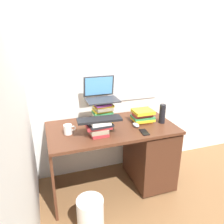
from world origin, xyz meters
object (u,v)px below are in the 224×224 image
object	(u,v)px
laptop	(101,94)
mug	(68,129)
keyboard	(99,119)
cell_phone	(144,132)
computer_mouse	(136,125)
water_bottle	(162,114)
book_stack_tall	(103,112)
book_stack_keyboard_riser	(99,127)
book_stack_side	(143,116)
wastebasket	(90,214)
desk	(140,151)

from	to	relation	value
laptop	mug	size ratio (longest dim) A/B	2.85
keyboard	cell_phone	distance (m)	0.47
computer_mouse	water_bottle	xyz separation A→B (m)	(0.31, 0.00, 0.09)
book_stack_tall	cell_phone	size ratio (longest dim) A/B	1.87
book_stack_keyboard_riser	cell_phone	xyz separation A→B (m)	(0.43, -0.10, -0.07)
computer_mouse	keyboard	bearing A→B (deg)	-170.85
book_stack_side	wastebasket	bearing A→B (deg)	-144.93
wastebasket	keyboard	bearing A→B (deg)	60.81
book_stack_side	wastebasket	world-z (taller)	book_stack_side
laptop	water_bottle	bearing A→B (deg)	-22.14
desk	wastebasket	world-z (taller)	desk
book_stack_side	cell_phone	distance (m)	0.28
book_stack_keyboard_riser	desk	bearing A→B (deg)	12.87
wastebasket	book_stack_side	bearing A→B (deg)	35.07
book_stack_keyboard_riser	water_bottle	bearing A→B (deg)	5.33
desk	mug	xyz separation A→B (m)	(-0.79, 0.00, 0.39)
desk	book_stack_tall	xyz separation A→B (m)	(-0.40, 0.14, 0.47)
computer_mouse	desk	bearing A→B (deg)	29.17
book_stack_side	keyboard	world-z (taller)	keyboard
laptop	water_bottle	xyz separation A→B (m)	(0.61, -0.25, -0.21)
desk	computer_mouse	world-z (taller)	computer_mouse
book_stack_keyboard_riser	wastebasket	xyz separation A→B (m)	(-0.20, -0.36, -0.67)
keyboard	computer_mouse	distance (m)	0.44
laptop	wastebasket	size ratio (longest dim) A/B	1.09
desk	cell_phone	bearing A→B (deg)	-109.30
book_stack_tall	wastebasket	world-z (taller)	book_stack_tall
cell_phone	book_stack_side	bearing A→B (deg)	73.03
keyboard	cell_phone	bearing A→B (deg)	-8.52
computer_mouse	wastebasket	world-z (taller)	computer_mouse
laptop	wastebasket	bearing A→B (deg)	-114.50
book_stack_side	mug	xyz separation A→B (m)	(-0.82, -0.04, -0.02)
book_stack_tall	cell_phone	xyz separation A→B (m)	(0.32, -0.36, -0.12)
keyboard	computer_mouse	size ratio (longest dim) A/B	4.04
laptop	keyboard	xyz separation A→B (m)	(-0.11, -0.32, -0.15)
book_stack_side	water_bottle	size ratio (longest dim) A/B	1.14
computer_mouse	wastebasket	bearing A→B (deg)	-145.42
water_bottle	laptop	bearing A→B (deg)	157.86
book_stack_side	laptop	size ratio (longest dim) A/B	0.71
book_stack_tall	computer_mouse	world-z (taller)	book_stack_tall
book_stack_tall	water_bottle	size ratio (longest dim) A/B	1.21
keyboard	cell_phone	size ratio (longest dim) A/B	3.09
water_bottle	desk	bearing A→B (deg)	167.44
cell_phone	wastebasket	size ratio (longest dim) A/B	0.44
book_stack_tall	mug	bearing A→B (deg)	-160.05
book_stack_keyboard_riser	keyboard	xyz separation A→B (m)	(0.00, -0.00, 0.08)
book_stack_tall	water_bottle	bearing A→B (deg)	-17.42
cell_phone	wastebasket	bearing A→B (deg)	-152.16
water_bottle	book_stack_tall	bearing A→B (deg)	162.58
cell_phone	computer_mouse	bearing A→B (deg)	101.96
book_stack_tall	laptop	distance (m)	0.19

